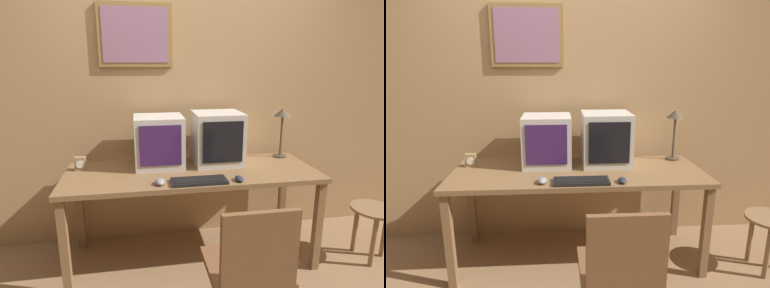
# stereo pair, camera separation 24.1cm
# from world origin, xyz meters

# --- Properties ---
(wall_back) EXTENTS (8.00, 0.08, 2.60)m
(wall_back) POSITION_xyz_m (-0.00, 1.14, 1.30)
(wall_back) COLOR tan
(wall_back) RESTS_ON ground_plane
(desk) EXTENTS (1.92, 0.71, 0.75)m
(desk) POSITION_xyz_m (0.00, 0.68, 0.68)
(desk) COLOR olive
(desk) RESTS_ON ground_plane
(monitor_left) EXTENTS (0.38, 0.36, 0.40)m
(monitor_left) POSITION_xyz_m (-0.24, 0.84, 0.95)
(monitor_left) COLOR beige
(monitor_left) RESTS_ON desk
(monitor_right) EXTENTS (0.38, 0.37, 0.42)m
(monitor_right) POSITION_xyz_m (0.24, 0.84, 0.96)
(monitor_right) COLOR beige
(monitor_right) RESTS_ON desk
(keyboard_main) EXTENTS (0.39, 0.15, 0.03)m
(keyboard_main) POSITION_xyz_m (0.01, 0.42, 0.76)
(keyboard_main) COLOR black
(keyboard_main) RESTS_ON desk
(mouse_near_keyboard) EXTENTS (0.06, 0.10, 0.03)m
(mouse_near_keyboard) POSITION_xyz_m (0.29, 0.40, 0.77)
(mouse_near_keyboard) COLOR #282D3D
(mouse_near_keyboard) RESTS_ON desk
(mouse_far_corner) EXTENTS (0.07, 0.10, 0.04)m
(mouse_far_corner) POSITION_xyz_m (-0.26, 0.43, 0.77)
(mouse_far_corner) COLOR gray
(mouse_far_corner) RESTS_ON desk
(desk_clock) EXTENTS (0.08, 0.05, 0.11)m
(desk_clock) POSITION_xyz_m (-0.84, 0.83, 0.81)
(desk_clock) COLOR #A38456
(desk_clock) RESTS_ON desk
(desk_lamp) EXTENTS (0.15, 0.15, 0.43)m
(desk_lamp) POSITION_xyz_m (0.83, 0.92, 1.09)
(desk_lamp) COLOR #4C4233
(desk_lamp) RESTS_ON desk
(office_chair) EXTENTS (0.46, 0.46, 0.86)m
(office_chair) POSITION_xyz_m (0.18, -0.16, 0.37)
(office_chair) COLOR black
(office_chair) RESTS_ON ground_plane
(side_stool) EXTENTS (0.36, 0.36, 0.44)m
(side_stool) POSITION_xyz_m (1.43, 0.43, 0.34)
(side_stool) COLOR #8E6B47
(side_stool) RESTS_ON ground_plane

